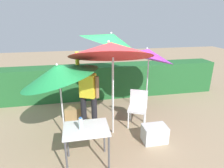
% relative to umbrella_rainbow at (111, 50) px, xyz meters
% --- Properties ---
extents(ground_plane, '(24.00, 24.00, 0.00)m').
position_rel_umbrella_rainbow_xyz_m(ground_plane, '(0.10, 0.08, -1.98)').
color(ground_plane, '#9E8466').
extents(hedge_row, '(8.00, 0.70, 1.10)m').
position_rel_umbrella_rainbow_xyz_m(hedge_row, '(0.10, 2.27, -1.43)').
color(hedge_row, '#23602D').
rests_on(hedge_row, ground_plane).
extents(umbrella_rainbow, '(1.78, 1.75, 2.43)m').
position_rel_umbrella_rainbow_xyz_m(umbrella_rainbow, '(0.00, 0.00, 0.00)').
color(umbrella_rainbow, silver).
rests_on(umbrella_rainbow, ground_plane).
extents(umbrella_orange, '(1.49, 1.45, 2.10)m').
position_rel_umbrella_rainbow_xyz_m(umbrella_orange, '(1.18, 0.92, -0.29)').
color(umbrella_orange, silver).
rests_on(umbrella_orange, ground_plane).
extents(umbrella_yellow, '(1.65, 1.62, 1.96)m').
position_rel_umbrella_rainbow_xyz_m(umbrella_yellow, '(-1.09, 0.03, -0.42)').
color(umbrella_yellow, silver).
rests_on(umbrella_yellow, ground_plane).
extents(umbrella_navy, '(1.69, 1.67, 2.49)m').
position_rel_umbrella_rainbow_xyz_m(umbrella_navy, '(0.24, 1.12, 0.08)').
color(umbrella_navy, silver).
rests_on(umbrella_navy, ground_plane).
extents(person_vendor, '(0.53, 0.36, 1.88)m').
position_rel_umbrella_rainbow_xyz_m(person_vendor, '(-0.48, 0.38, -1.05)').
color(person_vendor, black).
rests_on(person_vendor, ground_plane).
extents(chair_plastic, '(0.59, 0.59, 0.89)m').
position_rel_umbrella_rainbow_xyz_m(chair_plastic, '(0.74, 0.27, -1.47)').
color(chair_plastic, silver).
rests_on(chair_plastic, ground_plane).
extents(cooler_box, '(0.52, 0.36, 0.38)m').
position_rel_umbrella_rainbow_xyz_m(cooler_box, '(0.88, -0.50, -1.79)').
color(cooler_box, silver).
rests_on(cooler_box, ground_plane).
extents(crate_cardboard, '(0.44, 0.36, 0.34)m').
position_rel_umbrella_rainbow_xyz_m(crate_cardboard, '(-0.88, 0.88, -1.81)').
color(crate_cardboard, '#9E7A4C').
rests_on(crate_cardboard, ground_plane).
extents(folding_table, '(0.80, 0.60, 0.77)m').
position_rel_umbrella_rainbow_xyz_m(folding_table, '(-0.62, -0.90, -1.31)').
color(folding_table, '#4C4C51').
rests_on(folding_table, ground_plane).
extents(bottle_water, '(0.07, 0.07, 0.24)m').
position_rel_umbrella_rainbow_xyz_m(bottle_water, '(-0.70, -0.92, -1.10)').
color(bottle_water, silver).
rests_on(bottle_water, folding_table).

